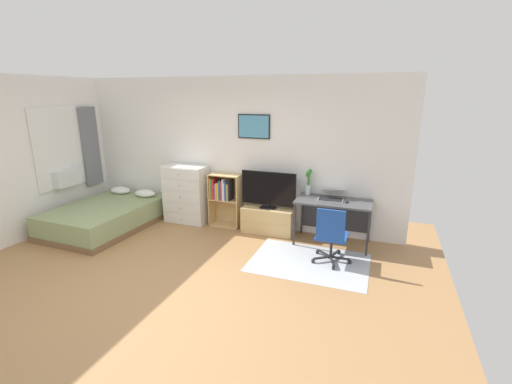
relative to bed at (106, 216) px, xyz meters
name	(u,v)px	position (x,y,z in m)	size (l,w,h in m)	color
ground_plane	(161,283)	(2.12, -1.36, -0.22)	(7.20, 7.20, 0.00)	#A87A4C
wall_back_with_posters	(234,153)	(2.12, 1.07, 1.13)	(6.12, 0.09, 2.70)	white
area_rug	(309,262)	(3.82, -0.10, -0.22)	(1.70, 1.20, 0.01)	#B2B7BC
bed	(106,216)	(0.00, 0.00, 0.00)	(1.46, 2.07, 0.56)	brown
dresser	(186,194)	(1.23, 0.80, 0.33)	(0.81, 0.46, 1.10)	white
bookshelf	(224,195)	(1.99, 0.86, 0.37)	(0.59, 0.30, 0.98)	tan
tv_stand	(268,220)	(2.88, 0.81, 0.01)	(0.92, 0.41, 0.46)	tan
television	(268,190)	(2.88, 0.79, 0.57)	(0.98, 0.16, 0.65)	black
desk	(334,207)	(4.02, 0.78, 0.39)	(1.20, 0.62, 0.74)	#4C4C4F
office_chair	(331,234)	(4.10, -0.03, 0.23)	(0.56, 0.58, 0.86)	#232326
laptop	(331,195)	(3.96, 0.81, 0.59)	(0.42, 0.45, 0.17)	#B7B7BC
computer_mouse	(347,201)	(4.22, 0.68, 0.53)	(0.06, 0.10, 0.03)	#262628
bamboo_vase	(309,180)	(3.55, 0.93, 0.76)	(0.11, 0.10, 0.44)	silver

